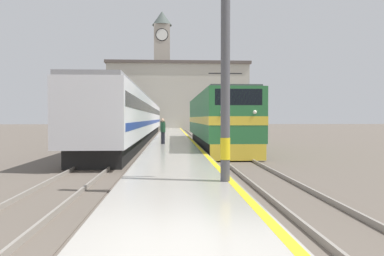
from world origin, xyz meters
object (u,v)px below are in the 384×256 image
Objects in this scene: passenger_train at (139,118)px; clock_tower at (162,67)px; catenary_mast at (228,41)px; locomotive_train at (216,120)px; second_waiting_passenger at (163,131)px; person_on_platform at (163,128)px.

clock_tower is at bearing 87.89° from passenger_train.
catenary_mast is 0.32× the size of clock_tower.
second_waiting_passenger is at bearing -156.66° from locomotive_train.
passenger_train is 28.57m from catenary_mast.
locomotive_train reaches higher than person_on_platform.
person_on_platform is (-2.23, 20.70, -2.94)m from catenary_mast.
clock_tower is at bearing 91.33° from second_waiting_passenger.
passenger_train is 28.21× the size of second_waiting_passenger.
clock_tower is (-3.33, 68.62, 8.66)m from catenary_mast.
passenger_train is 1.93× the size of clock_tower.
catenary_mast is 15.50m from second_waiting_passenger.
passenger_train is at bearing 109.38° from person_on_platform.
clock_tower is (-5.06, 51.90, 10.95)m from locomotive_train.
second_waiting_passenger is 54.81m from clock_tower.
person_on_platform is at bearing 134.86° from locomotive_train.
clock_tower is at bearing 95.57° from locomotive_train.
clock_tower reaches higher than passenger_train.
clock_tower is (-1.10, 47.92, 11.61)m from person_on_platform.
second_waiting_passenger is (0.15, -5.63, -0.04)m from person_on_platform.
person_on_platform is 5.63m from second_waiting_passenger.
locomotive_train reaches higher than passenger_train.
locomotive_train is at bearing 84.09° from catenary_mast.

